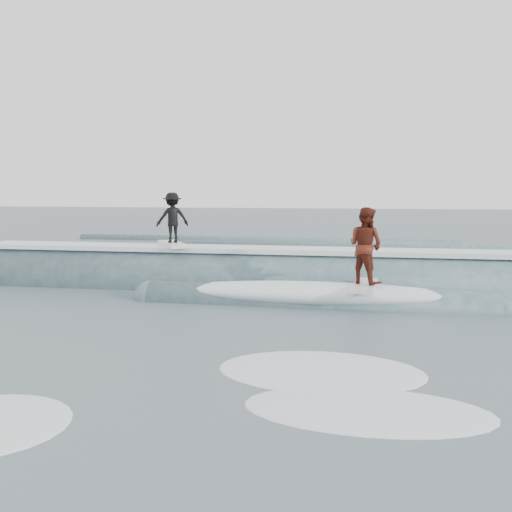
# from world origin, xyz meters

# --- Properties ---
(ground) EXTENTS (160.00, 160.00, 0.00)m
(ground) POSITION_xyz_m (0.00, 0.00, 0.00)
(ground) COLOR #3A4A55
(ground) RESTS_ON ground
(breaking_wave) EXTENTS (23.30, 3.96, 2.35)m
(breaking_wave) POSITION_xyz_m (0.21, 6.56, 0.04)
(breaking_wave) COLOR #344F58
(breaking_wave) RESTS_ON ground
(surfer_black) EXTENTS (1.52, 1.99, 1.65)m
(surfer_black) POSITION_xyz_m (-2.82, 6.81, 2.03)
(surfer_black) COLOR silver
(surfer_black) RESTS_ON ground
(surfer_red) EXTENTS (1.19, 2.04, 2.04)m
(surfer_red) POSITION_xyz_m (3.05, 4.61, 1.49)
(surfer_red) COLOR silver
(surfer_red) RESTS_ON ground
(whitewater) EXTENTS (12.37, 5.49, 0.10)m
(whitewater) POSITION_xyz_m (0.05, -1.70, 0.00)
(whitewater) COLOR white
(whitewater) RESTS_ON ground
(far_swells) EXTENTS (39.36, 8.65, 0.80)m
(far_swells) POSITION_xyz_m (-2.81, 17.65, 0.00)
(far_swells) COLOR #344F58
(far_swells) RESTS_ON ground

